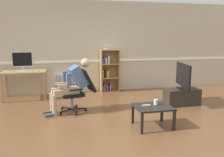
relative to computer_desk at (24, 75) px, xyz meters
name	(u,v)px	position (x,y,z in m)	size (l,w,h in m)	color
ground_plane	(114,120)	(1.95, -2.15, -0.64)	(18.00, 18.00, 0.00)	brown
back_wall	(94,47)	(1.95, 0.50, 0.71)	(12.00, 0.13, 2.70)	beige
computer_desk	(24,75)	(0.00, 0.00, 0.00)	(1.12, 0.65, 0.76)	tan
imac_monitor	(22,60)	(-0.04, 0.08, 0.41)	(0.53, 0.14, 0.51)	silver
keyboard	(25,71)	(0.03, -0.14, 0.12)	(0.37, 0.12, 0.02)	silver
computer_mouse	(36,71)	(0.31, -0.12, 0.13)	(0.06, 0.10, 0.03)	white
bookshelf	(109,72)	(2.36, 0.29, -0.03)	(0.57, 0.29, 1.31)	#AD7F4C
radiator	(67,84)	(1.11, 0.39, -0.36)	(0.70, 0.08, 0.57)	white
office_chair	(79,88)	(1.32, -1.38, -0.12)	(0.84, 0.65, 0.96)	black
person_seated	(71,84)	(1.15, -1.42, 0.00)	(1.06, 0.53, 1.19)	tan
tv_stand	(182,97)	(3.82, -1.49, -0.44)	(0.84, 0.38, 0.40)	#2D2823
tv_screen	(183,76)	(3.82, -1.49, 0.09)	(0.26, 0.96, 0.62)	black
coffee_table	(153,109)	(2.57, -2.64, -0.29)	(0.67, 0.57, 0.40)	black
drinking_glass	(156,102)	(2.65, -2.57, -0.19)	(0.08, 0.08, 0.10)	silver
spare_remote	(146,105)	(2.46, -2.59, -0.23)	(0.04, 0.15, 0.02)	white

